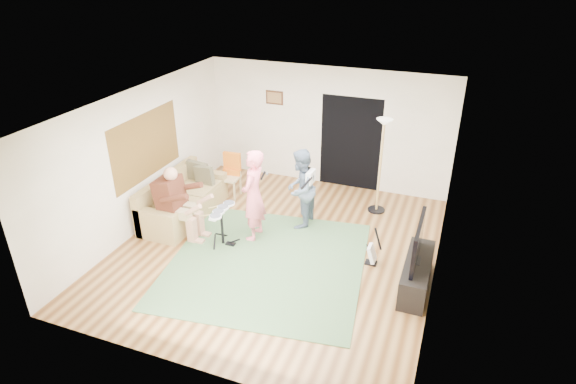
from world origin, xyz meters
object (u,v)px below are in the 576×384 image
(drum_kit, at_px, (222,228))
(torchiere_lamp, at_px, (382,150))
(guitarist, at_px, (300,189))
(guitar_spare, at_px, (372,253))
(tv_cabinet, at_px, (417,274))
(dining_chair, at_px, (231,181))
(television, at_px, (418,242))
(singer, at_px, (253,196))
(sofa, at_px, (180,203))

(drum_kit, relative_size, torchiere_lamp, 0.38)
(guitarist, height_order, guitar_spare, guitarist)
(guitarist, xyz_separation_m, tv_cabinet, (2.40, -1.20, -0.54))
(dining_chair, bearing_deg, television, -27.66)
(singer, relative_size, guitar_spare, 2.44)
(dining_chair, relative_size, tv_cabinet, 0.69)
(sofa, relative_size, television, 1.91)
(singer, relative_size, dining_chair, 1.82)
(drum_kit, distance_m, dining_chair, 1.96)
(singer, height_order, television, singer)
(singer, bearing_deg, guitarist, 135.74)
(guitar_spare, bearing_deg, drum_kit, -172.68)
(singer, height_order, torchiere_lamp, torchiere_lamp)
(sofa, xyz_separation_m, drum_kit, (1.30, -0.65, 0.04))
(singer, height_order, tv_cabinet, singer)
(sofa, relative_size, guitarist, 1.35)
(guitar_spare, bearing_deg, tv_cabinet, -26.05)
(drum_kit, xyz_separation_m, torchiere_lamp, (2.40, 2.27, 1.03))
(torchiere_lamp, bearing_deg, dining_chair, -171.78)
(tv_cabinet, bearing_deg, guitar_spare, 153.95)
(guitar_spare, bearing_deg, television, -27.55)
(tv_cabinet, bearing_deg, television, 180.00)
(torchiere_lamp, bearing_deg, drum_kit, -136.65)
(sofa, relative_size, singer, 1.21)
(torchiere_lamp, height_order, dining_chair, torchiere_lamp)
(sofa, height_order, dining_chair, dining_chair)
(torchiere_lamp, relative_size, dining_chair, 2.07)
(sofa, xyz_separation_m, tv_cabinet, (4.80, -0.69, -0.04))
(torchiere_lamp, distance_m, tv_cabinet, 2.79)
(tv_cabinet, distance_m, television, 0.60)
(guitarist, distance_m, torchiere_lamp, 1.80)
(guitar_spare, xyz_separation_m, torchiere_lamp, (-0.30, 1.92, 1.16))
(sofa, height_order, guitarist, guitarist)
(drum_kit, distance_m, tv_cabinet, 3.50)
(sofa, distance_m, tv_cabinet, 4.84)
(singer, bearing_deg, television, 78.60)
(guitar_spare, bearing_deg, dining_chair, 157.01)
(singer, bearing_deg, guitar_spare, 85.43)
(drum_kit, bearing_deg, sofa, 153.35)
(singer, height_order, guitar_spare, singer)
(drum_kit, relative_size, television, 0.68)
(dining_chair, bearing_deg, drum_kit, -71.47)
(sofa, distance_m, guitarist, 2.50)
(torchiere_lamp, xyz_separation_m, dining_chair, (-3.15, -0.45, -1.02))
(tv_cabinet, bearing_deg, sofa, 171.81)
(drum_kit, distance_m, television, 3.49)
(sofa, bearing_deg, tv_cabinet, -8.19)
(dining_chair, height_order, tv_cabinet, dining_chair)
(television, bearing_deg, torchiere_lamp, 114.42)
(guitarist, bearing_deg, drum_kit, -43.13)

